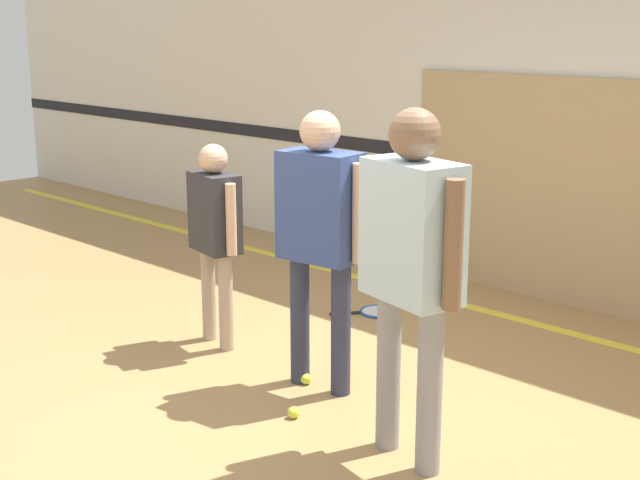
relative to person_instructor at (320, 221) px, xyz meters
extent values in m
plane|color=#A87F4C|center=(0.06, -0.19, -1.01)|extent=(16.00, 16.00, 0.00)
cube|color=silver|center=(0.06, 2.53, 0.59)|extent=(16.00, 0.06, 3.20)
cube|color=black|center=(0.06, 2.50, 0.01)|extent=(16.00, 0.01, 0.12)
cube|color=tan|center=(0.34, 2.47, -0.15)|extent=(3.06, 0.05, 1.72)
cube|color=yellow|center=(0.06, 1.89, -1.01)|extent=(14.40, 0.10, 0.01)
cylinder|color=#2D334C|center=(-0.15, -0.02, -0.62)|extent=(0.11, 0.11, 0.79)
cylinder|color=#2D334C|center=(0.15, 0.02, -0.62)|extent=(0.11, 0.11, 0.79)
cube|color=#334784|center=(0.00, 0.00, 0.08)|extent=(0.49, 0.31, 0.62)
sphere|color=#DBAD89|center=(0.00, 0.00, 0.51)|extent=(0.23, 0.23, 0.23)
cylinder|color=#DBAD89|center=(-0.27, -0.04, 0.08)|extent=(0.08, 0.08, 0.56)
cylinder|color=#DBAD89|center=(0.27, 0.04, 0.08)|extent=(0.08, 0.08, 0.56)
cylinder|color=tan|center=(-1.12, 0.07, -0.69)|extent=(0.09, 0.09, 0.65)
cylinder|color=tan|center=(-0.88, 0.02, -0.69)|extent=(0.09, 0.09, 0.65)
cube|color=#2D2D33|center=(-1.00, 0.04, -0.11)|extent=(0.41, 0.28, 0.51)
sphere|color=#DBAD89|center=(-1.00, 0.04, 0.25)|extent=(0.19, 0.19, 0.19)
cylinder|color=#DBAD89|center=(-1.22, 0.09, -0.11)|extent=(0.07, 0.07, 0.46)
cylinder|color=#DBAD89|center=(-0.78, 0.00, -0.11)|extent=(0.07, 0.07, 0.46)
cylinder|color=gray|center=(1.08, -0.37, -0.60)|extent=(0.12, 0.12, 0.84)
cylinder|color=gray|center=(0.77, -0.30, -0.60)|extent=(0.12, 0.12, 0.84)
cube|color=silver|center=(0.93, -0.34, 0.15)|extent=(0.53, 0.37, 0.66)
sphere|color=brown|center=(0.93, -0.34, 0.60)|extent=(0.24, 0.24, 0.24)
cylinder|color=brown|center=(1.21, -0.40, 0.14)|extent=(0.09, 0.09, 0.59)
cylinder|color=brown|center=(0.65, -0.27, 0.14)|extent=(0.09, 0.09, 0.59)
torus|color=blue|center=(-0.65, 1.30, -1.00)|extent=(0.42, 0.42, 0.02)
cylinder|color=silver|center=(-0.65, 1.30, -1.00)|extent=(0.26, 0.26, 0.01)
cylinder|color=black|center=(-0.80, 1.10, -1.00)|extent=(0.15, 0.20, 0.02)
sphere|color=black|center=(-0.86, 1.01, -1.00)|extent=(0.03, 0.03, 0.03)
sphere|color=#CCE038|center=(0.19, -0.41, -0.98)|extent=(0.07, 0.07, 0.07)
sphere|color=#CCE038|center=(-0.60, 1.52, -0.98)|extent=(0.07, 0.07, 0.07)
sphere|color=#CCE038|center=(-0.09, -0.03, -0.98)|extent=(0.07, 0.07, 0.07)
camera|label=1|loc=(3.44, -3.53, 1.11)|focal=50.00mm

